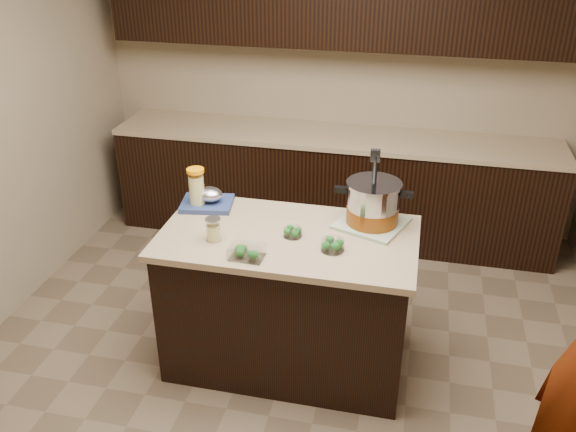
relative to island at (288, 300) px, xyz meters
name	(u,v)px	position (x,y,z in m)	size (l,w,h in m)	color
ground_plane	(288,358)	(0.00, 0.00, -0.45)	(4.00, 4.00, 0.00)	brown
room_shell	(288,94)	(0.00, 0.00, 1.26)	(4.04, 4.04, 2.72)	tan
back_cabinets	(335,128)	(0.00, 1.74, 0.49)	(3.60, 0.63, 2.33)	black
island	(288,300)	(0.00, 0.00, 0.00)	(1.46, 0.81, 0.90)	black
dish_towel	(372,223)	(0.45, 0.23, 0.46)	(0.36, 0.36, 0.02)	#5F8358
stock_pot	(373,205)	(0.45, 0.22, 0.57)	(0.45, 0.33, 0.45)	#B7B7BC
lemonade_pitcher	(197,190)	(-0.62, 0.21, 0.57)	(0.11, 0.11, 0.26)	#D2D080
mason_jar	(213,230)	(-0.39, -0.15, 0.51)	(0.09, 0.09, 0.14)	#D2D080
broccoli_tub_left	(293,232)	(0.03, -0.01, 0.47)	(0.14, 0.14, 0.05)	silver
broccoli_tub_right	(333,246)	(0.27, -0.11, 0.48)	(0.16, 0.16, 0.06)	silver
broccoli_tub_rect	(247,253)	(-0.16, -0.29, 0.48)	(0.19, 0.14, 0.07)	silver
blue_tray	(208,200)	(-0.56, 0.25, 0.49)	(0.34, 0.29, 0.12)	navy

